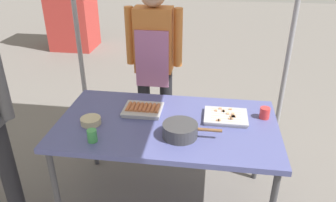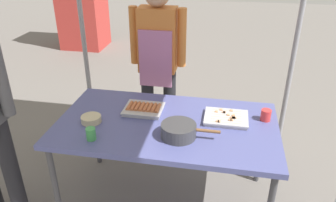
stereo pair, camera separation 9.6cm
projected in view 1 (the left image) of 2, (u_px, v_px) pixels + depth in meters
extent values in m
plane|color=#66605B|center=(167.00, 200.00, 2.76)|extent=(18.00, 18.00, 0.00)
cube|color=#4C518C|center=(167.00, 125.00, 2.43)|extent=(1.60, 0.90, 0.04)
cylinder|color=#3F3F44|center=(56.00, 191.00, 2.35)|extent=(0.04, 0.04, 0.71)
cylinder|color=#3F3F44|center=(93.00, 132.00, 3.03)|extent=(0.04, 0.04, 0.71)
cylinder|color=#3F3F44|center=(259.00, 145.00, 2.85)|extent=(0.04, 0.04, 0.71)
cylinder|color=gray|center=(77.00, 29.00, 3.04)|extent=(0.04, 0.04, 2.38)
cylinder|color=gray|center=(291.00, 38.00, 2.80)|extent=(0.04, 0.04, 2.38)
cube|color=#ADADB2|center=(143.00, 111.00, 2.55)|extent=(0.28, 0.23, 0.02)
cube|color=#ADADB2|center=(143.00, 109.00, 2.55)|extent=(0.30, 0.24, 0.01)
cylinder|color=#B7663D|center=(129.00, 107.00, 2.56)|extent=(0.03, 0.13, 0.03)
cylinder|color=#B7663D|center=(133.00, 107.00, 2.55)|extent=(0.03, 0.13, 0.03)
cylinder|color=#B7663D|center=(137.00, 107.00, 2.55)|extent=(0.03, 0.13, 0.03)
cylinder|color=#B7663D|center=(141.00, 108.00, 2.55)|extent=(0.03, 0.13, 0.03)
cylinder|color=#B7663D|center=(145.00, 108.00, 2.54)|extent=(0.03, 0.13, 0.03)
cylinder|color=#B7663D|center=(149.00, 108.00, 2.54)|extent=(0.03, 0.13, 0.03)
cylinder|color=#B7663D|center=(153.00, 109.00, 2.53)|extent=(0.03, 0.13, 0.03)
cylinder|color=#B7663D|center=(157.00, 109.00, 2.53)|extent=(0.03, 0.13, 0.03)
cube|color=#ADADB2|center=(226.00, 118.00, 2.46)|extent=(0.31, 0.24, 0.02)
cube|color=#ADADB2|center=(226.00, 116.00, 2.45)|extent=(0.32, 0.25, 0.01)
cylinder|color=tan|center=(226.00, 121.00, 2.37)|extent=(0.22, 0.01, 0.01)
cube|color=tan|center=(219.00, 121.00, 2.38)|extent=(0.02, 0.02, 0.02)
cube|color=tan|center=(218.00, 121.00, 2.38)|extent=(0.02, 0.02, 0.02)
cylinder|color=tan|center=(226.00, 119.00, 2.40)|extent=(0.22, 0.01, 0.01)
cube|color=tan|center=(230.00, 119.00, 2.40)|extent=(0.02, 0.02, 0.02)
cube|color=tan|center=(232.00, 119.00, 2.40)|extent=(0.02, 0.02, 0.02)
cylinder|color=tan|center=(226.00, 116.00, 2.43)|extent=(0.22, 0.01, 0.01)
cube|color=tan|center=(233.00, 117.00, 2.43)|extent=(0.02, 0.02, 0.02)
cube|color=tan|center=(235.00, 117.00, 2.43)|extent=(0.02, 0.02, 0.02)
cube|color=tan|center=(231.00, 117.00, 2.43)|extent=(0.02, 0.02, 0.02)
cube|color=tan|center=(234.00, 117.00, 2.43)|extent=(0.02, 0.02, 0.02)
cylinder|color=tan|center=(226.00, 114.00, 2.47)|extent=(0.22, 0.01, 0.01)
cube|color=tan|center=(228.00, 114.00, 2.46)|extent=(0.02, 0.02, 0.02)
cube|color=tan|center=(233.00, 115.00, 2.46)|extent=(0.02, 0.02, 0.02)
cylinder|color=tan|center=(226.00, 112.00, 2.50)|extent=(0.22, 0.01, 0.01)
cube|color=tan|center=(216.00, 111.00, 2.51)|extent=(0.02, 0.02, 0.02)
cube|color=tan|center=(223.00, 112.00, 2.50)|extent=(0.02, 0.02, 0.02)
cube|color=tan|center=(224.00, 112.00, 2.50)|extent=(0.02, 0.02, 0.02)
cylinder|color=tan|center=(226.00, 109.00, 2.53)|extent=(0.22, 0.01, 0.01)
cube|color=tan|center=(230.00, 110.00, 2.52)|extent=(0.02, 0.02, 0.02)
cube|color=tan|center=(220.00, 109.00, 2.53)|extent=(0.02, 0.02, 0.02)
cylinder|color=#38383A|center=(180.00, 130.00, 2.23)|extent=(0.24, 0.24, 0.10)
cylinder|color=brown|center=(210.00, 130.00, 2.20)|extent=(0.16, 0.02, 0.02)
cylinder|color=#386B33|center=(180.00, 125.00, 2.22)|extent=(0.22, 0.22, 0.01)
cylinder|color=#BFB28C|center=(91.00, 121.00, 2.39)|extent=(0.15, 0.15, 0.05)
cylinder|color=#3F994C|center=(92.00, 136.00, 2.18)|extent=(0.06, 0.06, 0.09)
cylinder|color=red|center=(265.00, 113.00, 2.46)|extent=(0.07, 0.07, 0.08)
cylinder|color=black|center=(144.00, 108.00, 3.33)|extent=(0.12, 0.12, 0.82)
cylinder|color=black|center=(166.00, 109.00, 3.30)|extent=(0.12, 0.12, 0.82)
cube|color=#CC7233|center=(154.00, 40.00, 2.99)|extent=(0.34, 0.20, 0.58)
cube|color=#B26B9E|center=(152.00, 59.00, 2.96)|extent=(0.30, 0.02, 0.53)
cylinder|color=#CC7233|center=(130.00, 36.00, 3.01)|extent=(0.08, 0.08, 0.53)
cylinder|color=#CC7233|center=(178.00, 38.00, 2.95)|extent=(0.08, 0.08, 0.53)
cylinder|color=black|center=(9.00, 175.00, 2.39)|extent=(0.12, 0.12, 0.85)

